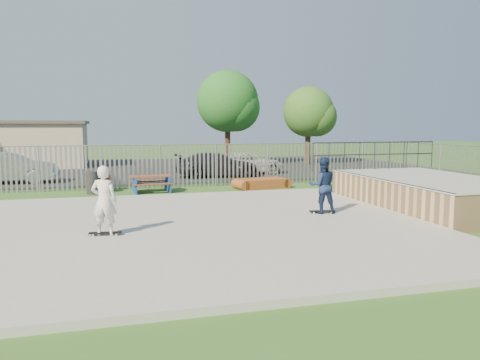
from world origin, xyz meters
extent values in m
plane|color=#356021|center=(0.00, 0.00, 0.00)|extent=(120.00, 120.00, 0.00)
cube|color=#989893|center=(0.00, 0.00, 0.07)|extent=(15.00, 12.00, 0.15)
cube|color=tan|center=(9.50, 1.00, 0.53)|extent=(4.00, 7.00, 1.05)
cube|color=#9E9E99|center=(9.50, 1.00, 1.07)|extent=(4.05, 7.05, 0.04)
cylinder|color=#383A3F|center=(7.52, 1.00, 1.08)|extent=(0.06, 7.00, 0.06)
cube|color=brown|center=(0.46, 7.71, 0.70)|extent=(1.76, 0.80, 0.06)
cube|color=brown|center=(0.51, 7.14, 0.42)|extent=(1.73, 0.40, 0.05)
cube|color=brown|center=(0.42, 8.28, 0.42)|extent=(1.73, 0.40, 0.05)
cube|color=navy|center=(0.46, 7.71, 0.35)|extent=(1.62, 1.45, 0.71)
cube|color=brown|center=(5.50, 7.70, 0.22)|extent=(2.35, 1.48, 0.44)
cylinder|color=maroon|center=(-1.55, 8.55, 0.45)|extent=(0.54, 0.54, 0.90)
cylinder|color=black|center=(-1.94, 7.87, 0.48)|extent=(0.57, 0.57, 0.95)
cube|color=black|center=(0.00, 19.00, 0.01)|extent=(40.00, 18.00, 0.02)
imported|color=#ABAAAF|center=(-6.11, 12.67, 0.77)|extent=(4.65, 1.80, 1.51)
imported|color=black|center=(4.51, 12.80, 0.69)|extent=(4.67, 1.93, 1.35)
imported|color=silver|center=(6.62, 14.07, 0.65)|extent=(4.70, 2.52, 1.25)
cube|color=#BAB08F|center=(-8.00, 23.00, 1.50)|extent=(10.00, 6.00, 3.00)
cube|color=#4C4742|center=(-8.00, 23.00, 3.10)|extent=(10.40, 6.40, 0.20)
cylinder|color=#3D2818|center=(6.92, 20.15, 1.97)|extent=(0.38, 0.38, 3.94)
sphere|color=#215A1F|center=(6.92, 20.15, 4.60)|extent=(4.41, 4.41, 4.41)
cylinder|color=#46331C|center=(12.97, 19.71, 1.66)|extent=(0.40, 0.40, 3.33)
sphere|color=#2F591E|center=(12.97, 19.71, 3.89)|extent=(3.73, 3.73, 3.73)
cube|color=black|center=(5.17, 0.56, 0.21)|extent=(0.82, 0.31, 0.02)
cube|color=black|center=(-1.35, -0.76, 0.21)|extent=(0.82, 0.31, 0.02)
imported|color=#152344|center=(5.17, 0.56, 1.03)|extent=(0.94, 0.78, 1.75)
imported|color=silver|center=(-1.35, -0.76, 1.03)|extent=(0.74, 0.59, 1.75)
camera|label=1|loc=(-1.10, -12.67, 2.88)|focal=35.00mm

